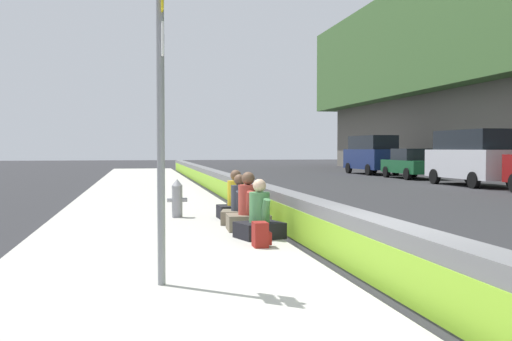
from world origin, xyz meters
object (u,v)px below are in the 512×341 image
backpack (261,235)px  seated_person_rear (240,208)px  fire_hydrant (177,198)px  parked_car_midline (411,163)px  seated_person_far (236,203)px  route_sign_post (161,105)px  seated_person_foreground (259,220)px  parked_car_fourth (472,156)px  seated_person_middle (248,212)px  parked_car_far (372,154)px

backpack → seated_person_rear: bearing=-2.9°
fire_hydrant → parked_car_midline: parked_car_midline is taller
seated_person_far → seated_person_rear: bearing=175.3°
route_sign_post → seated_person_foreground: (3.21, -1.81, -1.75)m
parked_car_fourth → parked_car_midline: parked_car_fourth is taller
fire_hydrant → parked_car_fourth: 17.77m
seated_person_middle → parked_car_far: bearing=-27.3°
seated_person_foreground → seated_person_rear: seated_person_foreground is taller
fire_hydrant → seated_person_middle: size_ratio=0.78×
seated_person_middle → seated_person_far: (1.92, -0.07, -0.01)m
seated_person_foreground → parked_car_fourth: size_ratio=0.20×
backpack → parked_car_midline: bearing=-31.5°
seated_person_far → parked_car_midline: bearing=-36.2°
seated_person_rear → seated_person_far: (0.98, -0.08, 0.02)m
route_sign_post → parked_car_midline: bearing=-31.9°
seated_person_rear → parked_car_fourth: size_ratio=0.20×
route_sign_post → seated_person_middle: route_sign_post is taller
route_sign_post → seated_person_far: bearing=-16.9°
seated_person_far → parked_car_far: bearing=-29.0°
seated_person_rear → parked_car_midline: bearing=-35.0°
parked_car_fourth → parked_car_far: bearing=-0.9°
route_sign_post → seated_person_rear: route_sign_post is taller
route_sign_post → parked_car_midline: route_sign_post is taller
seated_person_far → parked_car_far: 26.85m
seated_person_far → parked_car_midline: parked_car_midline is taller
seated_person_middle → seated_person_rear: (0.94, 0.01, -0.03)m
fire_hydrant → seated_person_foreground: 3.63m
route_sign_post → fire_hydrant: bearing=-5.1°
backpack → parked_car_far: 30.39m
route_sign_post → seated_person_far: route_sign_post is taller
route_sign_post → seated_person_far: 6.68m
fire_hydrant → parked_car_fourth: parked_car_fourth is taller
seated_person_middle → parked_car_far: size_ratio=0.22×
seated_person_far → parked_car_fourth: bearing=-48.8°
parked_car_fourth → parked_car_far: size_ratio=0.99×
seated_person_middle → parked_car_fourth: (13.16, -12.89, 0.86)m
seated_person_rear → parked_car_midline: 22.89m
route_sign_post → parked_car_fourth: bearing=-40.2°
seated_person_middle → fire_hydrant: bearing=27.0°
route_sign_post → parked_car_fourth: route_sign_post is taller
seated_person_rear → seated_person_far: seated_person_far is taller
parked_car_midline → parked_car_far: bearing=0.1°
parked_car_far → seated_person_foreground: bearing=153.7°
seated_person_rear → parked_car_midline: (18.76, -13.11, 0.40)m
seated_person_middle → backpack: bearing=175.4°
seated_person_foreground → fire_hydrant: bearing=19.6°
seated_person_far → fire_hydrant: bearing=70.4°
route_sign_post → parked_car_far: route_sign_post is taller
fire_hydrant → parked_car_far: 27.11m
seated_person_far → parked_car_far: size_ratio=0.21×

